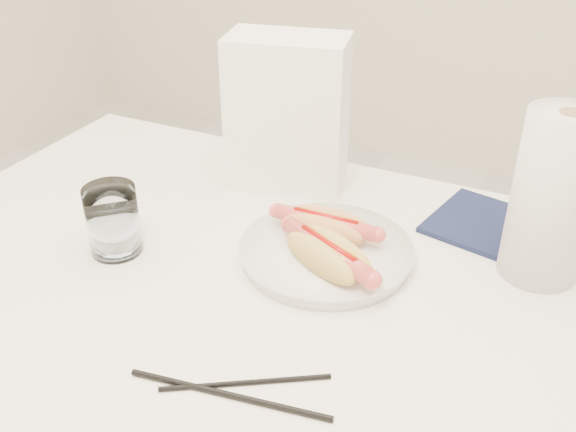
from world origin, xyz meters
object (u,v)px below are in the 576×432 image
at_px(table, 279,327).
at_px(water_glass, 113,220).
at_px(hotdog_left, 326,226).
at_px(hotdog_right, 328,255).
at_px(napkin_box, 287,113).
at_px(paper_towel_roll, 552,198).
at_px(plate, 326,254).

distance_m(table, water_glass, 0.28).
distance_m(hotdog_left, hotdog_right, 0.07).
height_order(hotdog_right, napkin_box, napkin_box).
bearing_deg(hotdog_right, water_glass, -141.58).
relative_size(water_glass, paper_towel_roll, 0.44).
distance_m(table, hotdog_left, 0.16).
relative_size(hotdog_left, hotdog_right, 0.96).
relative_size(table, hotdog_left, 7.76).
relative_size(table, paper_towel_roll, 5.11).
height_order(plate, hotdog_left, hotdog_left).
bearing_deg(plate, water_glass, -158.92).
xyz_separation_m(hotdog_left, hotdog_right, (0.03, -0.07, 0.00)).
relative_size(table, napkin_box, 4.74).
bearing_deg(paper_towel_roll, napkin_box, 167.89).
height_order(plate, paper_towel_roll, paper_towel_roll).
bearing_deg(hotdog_right, hotdog_left, 141.63).
bearing_deg(napkin_box, hotdog_left, -61.98).
height_order(hotdog_left, water_glass, water_glass).
bearing_deg(water_glass, napkin_box, 66.11).
relative_size(water_glass, napkin_box, 0.40).
height_order(table, hotdog_left, hotdog_left).
xyz_separation_m(hotdog_left, paper_towel_roll, (0.28, 0.07, 0.08)).
bearing_deg(hotdog_right, paper_towel_roll, 55.57).
bearing_deg(hotdog_right, table, -105.87).
bearing_deg(hotdog_left, hotdog_right, -65.00).
distance_m(plate, napkin_box, 0.27).
xyz_separation_m(table, water_glass, (-0.25, -0.01, 0.11)).
xyz_separation_m(plate, hotdog_left, (-0.01, 0.02, 0.03)).
bearing_deg(water_glass, hotdog_left, 26.05).
bearing_deg(hotdog_right, plate, 141.41).
bearing_deg(water_glass, paper_towel_roll, 20.40).
distance_m(table, napkin_box, 0.36).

